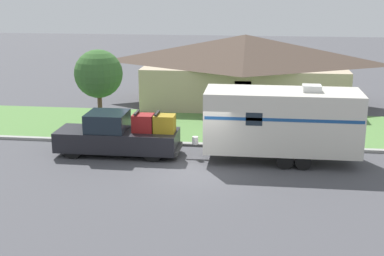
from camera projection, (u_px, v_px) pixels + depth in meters
name	position (u px, v px, depth m)	size (l,w,h in m)	color
ground_plane	(199.00, 172.00, 22.77)	(120.00, 120.00, 0.00)	#47474C
curb_strip	(208.00, 145.00, 26.34)	(80.00, 0.30, 0.14)	#999993
lawn_strip	(214.00, 127.00, 29.85)	(80.00, 7.00, 0.03)	#568442
house_across_street	(245.00, 68.00, 35.23)	(13.77, 7.64, 4.53)	tan
pickup_truck	(119.00, 135.00, 24.86)	(5.76, 1.96, 2.09)	black
travel_trailer	(282.00, 121.00, 23.73)	(7.87, 2.51, 3.51)	black
mailbox	(116.00, 121.00, 27.23)	(0.48, 0.20, 1.30)	brown
tree_in_yard	(98.00, 74.00, 27.90)	(2.53, 2.53, 4.46)	brown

